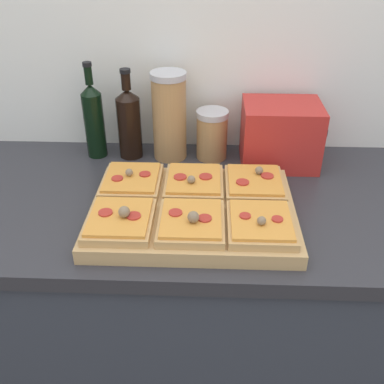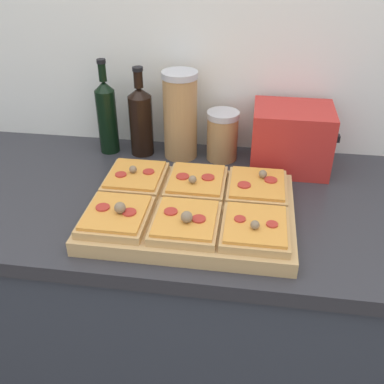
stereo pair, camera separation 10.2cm
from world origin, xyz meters
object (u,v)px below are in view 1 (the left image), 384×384
wine_bottle (129,122)px  grain_jar_tall (169,116)px  cutting_board (192,211)px  grain_jar_short (212,134)px  toaster_oven (280,134)px  olive_oil_bottle (94,119)px

wine_bottle → grain_jar_tall: size_ratio=1.03×
cutting_board → grain_jar_tall: 0.36m
wine_bottle → grain_jar_short: (0.25, -0.00, -0.04)m
cutting_board → toaster_oven: size_ratio=2.02×
olive_oil_bottle → toaster_oven: (0.57, -0.03, -0.03)m
olive_oil_bottle → wine_bottle: bearing=0.0°
grain_jar_tall → toaster_oven: (0.33, -0.03, -0.04)m
grain_jar_tall → wine_bottle: bearing=180.0°
grain_jar_short → toaster_oven: 0.21m
olive_oil_bottle → grain_jar_short: (0.36, 0.00, -0.04)m
wine_bottle → olive_oil_bottle: bearing=-180.0°
cutting_board → wine_bottle: size_ratio=1.82×
olive_oil_bottle → grain_jar_short: olive_oil_bottle is taller
wine_bottle → grain_jar_tall: wine_bottle is taller
wine_bottle → toaster_oven: size_ratio=1.11×
grain_jar_tall → grain_jar_short: grain_jar_tall is taller
olive_oil_bottle → toaster_oven: size_ratio=1.18×
cutting_board → olive_oil_bottle: (-0.31, 0.34, 0.10)m
cutting_board → grain_jar_short: 0.34m
grain_jar_short → toaster_oven: (0.20, -0.03, 0.02)m
toaster_oven → grain_jar_short: bearing=172.4°
cutting_board → wine_bottle: wine_bottle is taller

